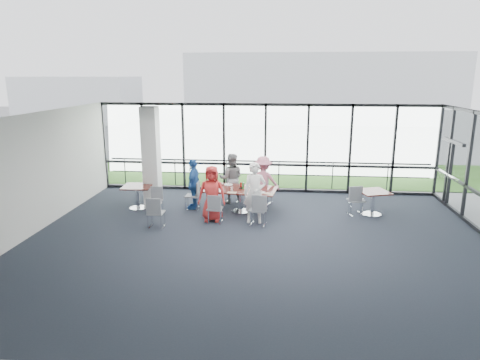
# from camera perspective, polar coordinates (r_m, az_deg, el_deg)

# --- Properties ---
(floor) EXTENTS (12.00, 10.00, 0.02)m
(floor) POSITION_cam_1_polar(r_m,az_deg,el_deg) (11.06, 2.21, -8.36)
(floor) COLOR #202733
(floor) RESTS_ON ground
(ceiling) EXTENTS (12.00, 10.00, 0.04)m
(ceiling) POSITION_cam_1_polar(r_m,az_deg,el_deg) (10.29, 2.38, 8.43)
(ceiling) COLOR silver
(ceiling) RESTS_ON ground
(wall_left) EXTENTS (0.10, 10.00, 3.20)m
(wall_left) POSITION_cam_1_polar(r_m,az_deg,el_deg) (12.43, -26.51, 0.44)
(wall_left) COLOR silver
(wall_left) RESTS_ON ground
(wall_front) EXTENTS (12.00, 0.10, 3.20)m
(wall_front) POSITION_cam_1_polar(r_m,az_deg,el_deg) (5.85, -0.68, -12.21)
(wall_front) COLOR silver
(wall_front) RESTS_ON ground
(curtain_wall_back) EXTENTS (12.00, 0.10, 3.20)m
(curtain_wall_back) POSITION_cam_1_polar(r_m,az_deg,el_deg) (15.45, 3.40, 4.26)
(curtain_wall_back) COLOR white
(curtain_wall_back) RESTS_ON ground
(exit_door) EXTENTS (0.12, 1.60, 2.10)m
(exit_door) POSITION_cam_1_polar(r_m,az_deg,el_deg) (15.31, 26.21, 0.65)
(exit_door) COLOR black
(exit_door) RESTS_ON ground
(structural_column) EXTENTS (0.50, 0.50, 3.20)m
(structural_column) POSITION_cam_1_polar(r_m,az_deg,el_deg) (14.11, -11.74, 3.07)
(structural_column) COLOR white
(structural_column) RESTS_ON ground
(apron) EXTENTS (80.00, 70.00, 0.02)m
(apron) POSITION_cam_1_polar(r_m,az_deg,el_deg) (20.66, 3.90, 2.13)
(apron) COLOR slate
(apron) RESTS_ON ground
(grass_strip) EXTENTS (80.00, 5.00, 0.01)m
(grass_strip) POSITION_cam_1_polar(r_m,az_deg,el_deg) (18.70, 3.70, 0.98)
(grass_strip) COLOR #36621D
(grass_strip) RESTS_ON ground
(hangar_main) EXTENTS (24.00, 10.00, 6.00)m
(hangar_main) POSITION_cam_1_polar(r_m,az_deg,el_deg) (42.38, 10.48, 12.06)
(hangar_main) COLOR white
(hangar_main) RESTS_ON ground
(hangar_aux) EXTENTS (10.00, 6.00, 4.00)m
(hangar_aux) POSITION_cam_1_polar(r_m,az_deg,el_deg) (42.56, -20.60, 10.08)
(hangar_aux) COLOR white
(hangar_aux) RESTS_ON ground
(guard_rail) EXTENTS (12.00, 0.06, 0.06)m
(guard_rail) POSITION_cam_1_polar(r_m,az_deg,el_deg) (16.26, 3.43, 0.79)
(guard_rail) COLOR #2D2D33
(guard_rail) RESTS_ON ground
(main_table) EXTENTS (2.31, 1.47, 0.75)m
(main_table) POSITION_cam_1_polar(r_m,az_deg,el_deg) (13.22, 0.13, -1.61)
(main_table) COLOR #391211
(main_table) RESTS_ON ground
(side_table_left) EXTENTS (0.93, 0.93, 0.75)m
(side_table_left) POSITION_cam_1_polar(r_m,az_deg,el_deg) (13.96, -13.54, -1.21)
(side_table_left) COLOR #391211
(side_table_left) RESTS_ON ground
(side_table_right) EXTENTS (1.07, 1.07, 0.75)m
(side_table_right) POSITION_cam_1_polar(r_m,az_deg,el_deg) (13.57, 17.34, -1.90)
(side_table_right) COLOR #391211
(side_table_right) RESTS_ON ground
(diner_near_left) EXTENTS (0.80, 0.52, 1.64)m
(diner_near_left) POSITION_cam_1_polar(r_m,az_deg,el_deg) (12.43, -3.77, -1.82)
(diner_near_left) COLOR red
(diner_near_left) RESTS_ON ground
(diner_near_right) EXTENTS (0.67, 0.51, 1.77)m
(diner_near_right) POSITION_cam_1_polar(r_m,az_deg,el_deg) (12.23, 1.99, -1.74)
(diner_near_right) COLOR white
(diner_near_right) RESTS_ON ground
(diner_far_left) EXTENTS (0.86, 0.59, 1.67)m
(diner_far_left) POSITION_cam_1_polar(r_m,az_deg,el_deg) (14.13, -1.19, 0.21)
(diner_far_left) COLOR gray
(diner_far_left) RESTS_ON ground
(diner_far_right) EXTENTS (1.06, 0.56, 1.63)m
(diner_far_right) POSITION_cam_1_polar(r_m,az_deg,el_deg) (13.87, 3.08, -0.15)
(diner_far_right) COLOR #D0778E
(diner_far_right) RESTS_ON ground
(diner_end) EXTENTS (0.59, 0.98, 1.60)m
(diner_end) POSITION_cam_1_polar(r_m,az_deg,el_deg) (13.65, -6.19, -0.51)
(diner_end) COLOR #285CAA
(diner_end) RESTS_ON ground
(chair_main_nl) EXTENTS (0.44, 0.44, 0.84)m
(chair_main_nl) POSITION_cam_1_polar(r_m,az_deg,el_deg) (12.36, -3.38, -3.83)
(chair_main_nl) COLOR gray
(chair_main_nl) RESTS_ON ground
(chair_main_nr) EXTENTS (0.52, 0.52, 0.91)m
(chair_main_nr) POSITION_cam_1_polar(r_m,az_deg,el_deg) (12.13, 2.43, -3.99)
(chair_main_nr) COLOR gray
(chair_main_nr) RESTS_ON ground
(chair_main_fl) EXTENTS (0.49, 0.49, 0.85)m
(chair_main_fl) POSITION_cam_1_polar(r_m,az_deg,el_deg) (14.46, -0.89, -1.16)
(chair_main_fl) COLOR gray
(chair_main_fl) RESTS_ON ground
(chair_main_fr) EXTENTS (0.52, 0.52, 0.82)m
(chair_main_fr) POSITION_cam_1_polar(r_m,az_deg,el_deg) (14.21, 3.33, -1.51)
(chair_main_fr) COLOR gray
(chair_main_fr) RESTS_ON ground
(chair_main_end) EXTENTS (0.43, 0.43, 0.86)m
(chair_main_end) POSITION_cam_1_polar(r_m,az_deg,el_deg) (13.66, -6.35, -2.11)
(chair_main_end) COLOR gray
(chair_main_end) RESTS_ON ground
(chair_spare_la) EXTENTS (0.43, 0.43, 0.88)m
(chair_spare_la) POSITION_cam_1_polar(r_m,az_deg,el_deg) (12.14, -11.14, -4.31)
(chair_spare_la) COLOR gray
(chair_spare_la) RESTS_ON ground
(chair_spare_lb) EXTENTS (0.40, 0.40, 0.79)m
(chair_spare_lb) POSITION_cam_1_polar(r_m,az_deg,el_deg) (13.38, -11.21, -2.80)
(chair_spare_lb) COLOR gray
(chair_spare_lb) RESTS_ON ground
(chair_spare_r) EXTENTS (0.56, 0.56, 0.92)m
(chair_spare_r) POSITION_cam_1_polar(r_m,az_deg,el_deg) (13.48, 15.23, -2.63)
(chair_spare_r) COLOR gray
(chair_spare_r) RESTS_ON ground
(plate_nl) EXTENTS (0.24, 0.24, 0.01)m
(plate_nl) POSITION_cam_1_polar(r_m,az_deg,el_deg) (12.94, -2.87, -1.45)
(plate_nl) COLOR white
(plate_nl) RESTS_ON main_table
(plate_nr) EXTENTS (0.25, 0.25, 0.01)m
(plate_nr) POSITION_cam_1_polar(r_m,az_deg,el_deg) (12.76, 2.87, -1.68)
(plate_nr) COLOR white
(plate_nr) RESTS_ON main_table
(plate_fl) EXTENTS (0.28, 0.28, 0.01)m
(plate_fl) POSITION_cam_1_polar(r_m,az_deg,el_deg) (13.66, -1.54, -0.62)
(plate_fl) COLOR white
(plate_fl) RESTS_ON main_table
(plate_fr) EXTENTS (0.28, 0.28, 0.01)m
(plate_fr) POSITION_cam_1_polar(r_m,az_deg,el_deg) (13.51, 2.55, -0.79)
(plate_fr) COLOR white
(plate_fr) RESTS_ON main_table
(plate_end) EXTENTS (0.25, 0.25, 0.01)m
(plate_end) POSITION_cam_1_polar(r_m,az_deg,el_deg) (13.40, -3.51, -0.93)
(plate_end) COLOR white
(plate_end) RESTS_ON main_table
(tumbler_a) EXTENTS (0.07, 0.07, 0.14)m
(tumbler_a) POSITION_cam_1_polar(r_m,az_deg,el_deg) (13.00, -1.10, -1.09)
(tumbler_a) COLOR white
(tumbler_a) RESTS_ON main_table
(tumbler_b) EXTENTS (0.07, 0.07, 0.15)m
(tumbler_b) POSITION_cam_1_polar(r_m,az_deg,el_deg) (12.86, 1.21, -1.22)
(tumbler_b) COLOR white
(tumbler_b) RESTS_ON main_table
(tumbler_c) EXTENTS (0.07, 0.07, 0.14)m
(tumbler_c) POSITION_cam_1_polar(r_m,az_deg,el_deg) (13.39, 0.46, -0.63)
(tumbler_c) COLOR white
(tumbler_c) RESTS_ON main_table
(tumbler_d) EXTENTS (0.07, 0.07, 0.13)m
(tumbler_d) POSITION_cam_1_polar(r_m,az_deg,el_deg) (13.15, -3.09, -0.93)
(tumbler_d) COLOR white
(tumbler_d) RESTS_ON main_table
(menu_a) EXTENTS (0.30, 0.22, 0.00)m
(menu_a) POSITION_cam_1_polar(r_m,az_deg,el_deg) (12.76, -1.09, -1.68)
(menu_a) COLOR beige
(menu_a) RESTS_ON main_table
(menu_b) EXTENTS (0.34, 0.31, 0.00)m
(menu_b) POSITION_cam_1_polar(r_m,az_deg,el_deg) (12.67, 3.88, -1.83)
(menu_b) COLOR beige
(menu_b) RESTS_ON main_table
(menu_c) EXTENTS (0.30, 0.22, 0.00)m
(menu_c) POSITION_cam_1_polar(r_m,az_deg,el_deg) (13.54, 1.08, -0.76)
(menu_c) COLOR beige
(menu_c) RESTS_ON main_table
(condiment_caddy) EXTENTS (0.10, 0.07, 0.04)m
(condiment_caddy) POSITION_cam_1_polar(r_m,az_deg,el_deg) (13.19, 0.12, -1.08)
(condiment_caddy) COLOR black
(condiment_caddy) RESTS_ON main_table
(ketchup_bottle) EXTENTS (0.06, 0.06, 0.18)m
(ketchup_bottle) POSITION_cam_1_polar(r_m,az_deg,el_deg) (13.27, 0.14, -0.67)
(ketchup_bottle) COLOR #930B02
(ketchup_bottle) RESTS_ON main_table
(green_bottle) EXTENTS (0.05, 0.05, 0.20)m
(green_bottle) POSITION_cam_1_polar(r_m,az_deg,el_deg) (13.15, 0.40, -0.77)
(green_bottle) COLOR #1C6A26
(green_bottle) RESTS_ON main_table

